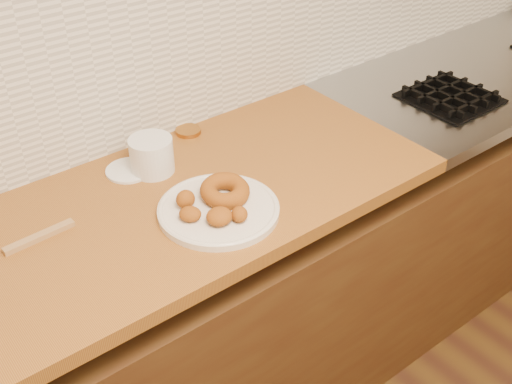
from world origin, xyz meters
TOP-DOWN VIEW (x-y plane):
  - base_cabinet at (0.00, 1.69)m, footprint 3.60×0.60m
  - stovetop at (1.15, 1.69)m, footprint 1.30×0.62m
  - backsplash at (0.00, 1.99)m, footprint 3.60×0.02m
  - burner_grates at (1.13, 1.61)m, footprint 0.91×0.26m
  - donut_plate at (-0.14, 1.57)m, footprint 0.30×0.30m
  - ring_donut at (-0.10, 1.59)m, footprint 0.14×0.14m
  - fried_dough_chunks at (-0.18, 1.55)m, footprint 0.15×0.18m
  - plastic_tub at (-0.17, 1.83)m, footprint 0.14×0.14m
  - tub_lid at (-0.22, 1.87)m, footprint 0.15×0.15m
  - brass_jar_lid at (0.02, 1.94)m, footprint 0.08×0.08m
  - wooden_utensil at (-0.52, 1.74)m, footprint 0.17×0.03m

SIDE VIEW (x-z plane):
  - base_cabinet at x=0.00m, z-range 0.00..0.77m
  - stovetop at x=1.15m, z-range 0.86..0.90m
  - tub_lid at x=-0.22m, z-range 0.90..0.91m
  - brass_jar_lid at x=0.02m, z-range 0.90..0.91m
  - wooden_utensil at x=-0.52m, z-range 0.90..0.91m
  - donut_plate at x=-0.14m, z-range 0.90..0.92m
  - burner_grates at x=1.13m, z-range 0.90..0.93m
  - fried_dough_chunks at x=-0.18m, z-range 0.91..0.96m
  - ring_donut at x=-0.10m, z-range 0.91..0.97m
  - plastic_tub at x=-0.17m, z-range 0.90..1.00m
  - backsplash at x=0.00m, z-range 0.90..1.50m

